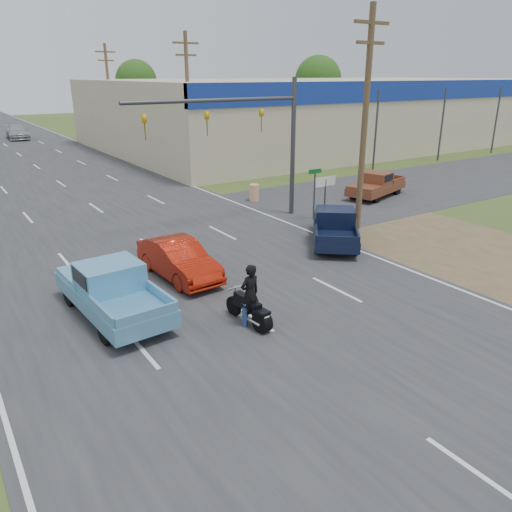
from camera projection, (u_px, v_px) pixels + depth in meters
ground at (482, 478)px, 9.36m from camera, size 200.00×200.00×0.00m
main_road at (37, 167)px, 40.63m from camera, size 15.00×180.00×0.02m
cross_road at (135, 235)px, 23.43m from camera, size 120.00×10.00×0.02m
dirt_verge at (427, 239)px, 22.90m from camera, size 8.00×18.00×0.01m
big_box_store at (334, 110)px, 56.09m from camera, size 50.00×28.10×6.60m
utility_pole_1 at (365, 116)px, 22.64m from camera, size 2.00×0.28×10.00m
utility_pole_2 at (188, 100)px, 36.71m from camera, size 2.00×0.28×10.00m
utility_pole_3 at (109, 93)px, 50.79m from camera, size 2.00×0.28×10.00m
tree_3 at (318, 79)px, 90.57m from camera, size 8.40×8.40×10.40m
tree_5 at (136, 81)px, 97.23m from camera, size 7.98×7.98×9.88m
barrel_0 at (349, 228)px, 22.73m from camera, size 0.56×0.56×1.00m
barrel_1 at (254, 193)px, 29.58m from camera, size 0.56×0.56×1.00m
lane_sign at (325, 190)px, 23.92m from camera, size 1.20×0.08×2.52m
street_name_sign at (314, 189)px, 25.50m from camera, size 0.80×0.08×2.61m
signal_mast at (249, 125)px, 24.03m from camera, size 9.12×0.40×7.00m
red_convertible at (179, 260)px, 18.35m from camera, size 1.70×4.30×1.39m
motorcycle at (251, 312)px, 14.88m from camera, size 0.62×2.03×1.03m
rider at (250, 297)px, 14.76m from camera, size 0.71×0.50×1.84m
blue_pickup at (111, 288)px, 15.48m from camera, size 2.28×5.25×1.71m
navy_pickup at (335, 226)px, 22.14m from camera, size 4.41×4.82×1.57m
brown_pickup at (375, 185)px, 30.42m from camera, size 4.93×3.04×1.53m
distant_car_silver at (17, 132)px, 57.65m from camera, size 2.45×5.49×1.56m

